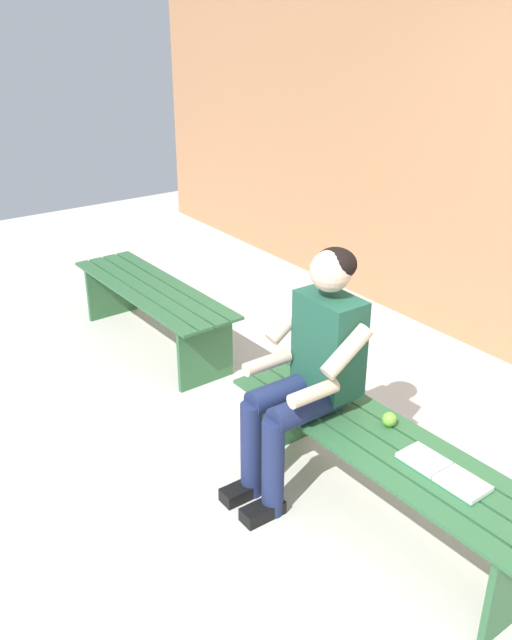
{
  "coord_description": "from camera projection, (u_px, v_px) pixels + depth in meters",
  "views": [
    {
      "loc": [
        -1.77,
        1.98,
        2.29
      ],
      "look_at": [
        0.8,
        0.15,
        0.81
      ],
      "focal_mm": 38.2,
      "sensor_mm": 36.0,
      "label": 1
    }
  ],
  "objects": [
    {
      "name": "book_open",
      "position": [
        443.0,
        472.0,
        2.9
      ],
      "size": [
        0.42,
        0.17,
        0.02
      ],
      "rotation": [
        0.0,
        0.0,
        0.03
      ],
      "color": "white",
      "rests_on": "bench_near"
    },
    {
      "name": "person_seated",
      "position": [
        309.0,
        365.0,
        3.29
      ],
      "size": [
        0.5,
        0.69,
        1.27
      ],
      "color": "#1E513D",
      "rests_on": "ground"
    },
    {
      "name": "ground_plane",
      "position": [
        90.0,
        477.0,
        3.65
      ],
      "size": [
        10.0,
        7.0,
        0.04
      ],
      "primitive_type": "cube",
      "color": "beige"
    },
    {
      "name": "bench_far",
      "position": [
        153.0,
        302.0,
        4.86
      ],
      "size": [
        1.61,
        0.5,
        0.46
      ],
      "rotation": [
        0.0,
        0.0,
        0.03
      ],
      "color": "#2D6038",
      "rests_on": "ground"
    },
    {
      "name": "apple",
      "position": [
        389.0,
        419.0,
        3.22
      ],
      "size": [
        0.07,
        0.07,
        0.07
      ],
      "primitive_type": "sphere",
      "color": "#72B738",
      "rests_on": "bench_near"
    },
    {
      "name": "bench_near",
      "position": [
        381.0,
        460.0,
        3.17
      ],
      "size": [
        1.75,
        0.51,
        0.46
      ],
      "rotation": [
        0.0,
        0.0,
        0.03
      ],
      "color": "#2D6038",
      "rests_on": "ground"
    }
  ]
}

